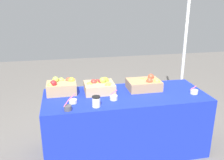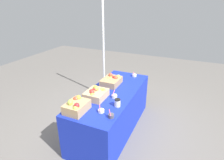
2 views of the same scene
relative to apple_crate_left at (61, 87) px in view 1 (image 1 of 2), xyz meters
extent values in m
plane|color=slate|center=(0.73, -0.20, -0.82)|extent=(10.00, 10.00, 0.00)
cube|color=#192DB7|center=(0.73, -0.20, -0.45)|extent=(1.90, 0.76, 0.74)
cube|color=tan|center=(0.00, 0.00, -0.01)|extent=(0.34, 0.26, 0.13)
sphere|color=#D14C33|center=(0.09, 0.07, 0.05)|extent=(0.08, 0.08, 0.08)
sphere|color=#B2C64C|center=(-0.12, -0.07, 0.05)|extent=(0.08, 0.08, 0.08)
sphere|color=#B2C64C|center=(0.00, 0.09, 0.05)|extent=(0.08, 0.08, 0.08)
sphere|color=gold|center=(0.12, 0.04, 0.06)|extent=(0.08, 0.08, 0.08)
sphere|color=#B2C64C|center=(-0.06, 0.05, 0.08)|extent=(0.08, 0.08, 0.08)
sphere|color=red|center=(-0.08, -0.07, 0.07)|extent=(0.08, 0.08, 0.08)
cube|color=tan|center=(0.44, -0.06, -0.02)|extent=(0.35, 0.30, 0.12)
sphere|color=#B2332D|center=(0.38, -0.03, 0.04)|extent=(0.08, 0.08, 0.08)
sphere|color=#B2C64C|center=(0.55, -0.11, 0.01)|extent=(0.08, 0.08, 0.08)
sphere|color=#B2332D|center=(0.43, 0.01, 0.02)|extent=(0.08, 0.08, 0.08)
sphere|color=#99B742|center=(0.49, -0.04, 0.06)|extent=(0.08, 0.08, 0.08)
sphere|color=red|center=(0.47, -0.03, 0.04)|extent=(0.08, 0.08, 0.08)
sphere|color=#99B742|center=(0.33, -0.06, 0.02)|extent=(0.08, 0.08, 0.08)
sphere|color=gold|center=(0.46, -0.03, 0.03)|extent=(0.08, 0.08, 0.08)
sphere|color=gold|center=(0.53, -0.01, 0.05)|extent=(0.08, 0.08, 0.08)
sphere|color=gold|center=(0.53, -0.15, 0.02)|extent=(0.08, 0.08, 0.08)
sphere|color=#99B742|center=(0.49, -0.03, 0.04)|extent=(0.08, 0.08, 0.08)
cube|color=tan|center=(1.00, -0.07, -0.02)|extent=(0.40, 0.29, 0.12)
sphere|color=#D14C33|center=(1.04, -0.14, 0.05)|extent=(0.08, 0.08, 0.08)
sphere|color=red|center=(1.06, -0.08, 0.02)|extent=(0.08, 0.08, 0.08)
sphere|color=#D14C33|center=(1.11, 0.00, 0.05)|extent=(0.08, 0.08, 0.08)
sphere|color=#99B742|center=(1.00, 0.00, 0.01)|extent=(0.08, 0.08, 0.08)
sphere|color=#99B742|center=(1.05, -0.04, 0.01)|extent=(0.08, 0.08, 0.08)
sphere|color=#B2C64C|center=(1.13, -0.15, 0.03)|extent=(0.08, 0.08, 0.08)
cylinder|color=silver|center=(0.56, -0.32, -0.05)|extent=(0.09, 0.09, 0.05)
cylinder|color=#EA598C|center=(0.56, -0.30, 0.00)|extent=(0.09, 0.01, 0.07)
cylinder|color=silver|center=(1.53, -0.33, -0.06)|extent=(0.09, 0.09, 0.05)
cylinder|color=#EA598C|center=(1.53, -0.31, -0.01)|extent=(0.08, 0.02, 0.04)
cylinder|color=#4C4C51|center=(0.06, -0.49, -0.05)|extent=(0.08, 0.08, 0.05)
cylinder|color=#EA598C|center=(0.05, -0.48, 0.00)|extent=(0.07, 0.06, 0.07)
cylinder|color=silver|center=(0.12, -0.32, -0.06)|extent=(0.09, 0.09, 0.04)
cylinder|color=#EA598C|center=(0.11, -0.30, -0.01)|extent=(0.09, 0.06, 0.06)
cylinder|color=silver|center=(0.35, -0.46, -0.03)|extent=(0.09, 0.09, 0.10)
cylinder|color=black|center=(0.35, -0.46, 0.03)|extent=(0.09, 0.09, 0.01)
cylinder|color=white|center=(1.80, 0.48, 0.33)|extent=(0.04, 0.04, 2.29)
camera|label=1|loc=(0.04, -2.77, 1.00)|focal=39.22mm
camera|label=2|loc=(-1.79, -1.34, 1.34)|focal=29.87mm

